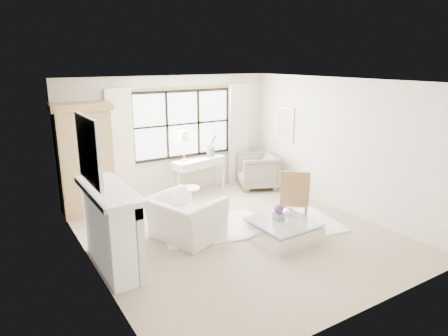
{
  "coord_description": "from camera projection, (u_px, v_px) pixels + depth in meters",
  "views": [
    {
      "loc": [
        -3.7,
        -5.52,
        3.05
      ],
      "look_at": [
        -0.15,
        0.2,
        1.2
      ],
      "focal_mm": 32.0,
      "sensor_mm": 36.0,
      "label": 1
    }
  ],
  "objects": [
    {
      "name": "ceiling",
      "position": [
        238.0,
        81.0,
        6.5
      ],
      "size": [
        5.5,
        5.5,
        0.0
      ],
      "primitive_type": "plane",
      "rotation": [
        3.14,
        0.0,
        0.0
      ],
      "color": "white",
      "rests_on": "ground"
    },
    {
      "name": "pillar_candle",
      "position": [
        301.0,
        216.0,
        6.87
      ],
      "size": [
        0.08,
        0.08,
        0.12
      ],
      "primitive_type": "cylinder",
      "color": "white",
      "rests_on": "coffee_table"
    },
    {
      "name": "fireplace",
      "position": [
        109.0,
        227.0,
        5.89
      ],
      "size": [
        0.58,
        1.66,
        1.26
      ],
      "color": "white",
      "rests_on": "ground"
    },
    {
      "name": "mantel_lamp",
      "position": [
        94.0,
        152.0,
        6.16
      ],
      "size": [
        0.22,
        0.22,
        0.51
      ],
      "color": "black",
      "rests_on": "fireplace"
    },
    {
      "name": "wall_front",
      "position": [
        370.0,
        211.0,
        4.6
      ],
      "size": [
        5.0,
        0.0,
        5.0
      ],
      "primitive_type": "plane",
      "rotation": [
        -1.57,
        0.0,
        0.0
      ],
      "color": "beige",
      "rests_on": "ground"
    },
    {
      "name": "curtain_rod",
      "position": [
        183.0,
        86.0,
        8.9
      ],
      "size": [
        3.3,
        0.04,
        0.04
      ],
      "primitive_type": "cylinder",
      "rotation": [
        0.0,
        1.57,
        0.0
      ],
      "color": "gold",
      "rests_on": "wall_back"
    },
    {
      "name": "wall_right",
      "position": [
        340.0,
        145.0,
        8.13
      ],
      "size": [
        0.0,
        5.5,
        5.5
      ],
      "primitive_type": "plane",
      "rotation": [
        1.57,
        0.0,
        -1.57
      ],
      "color": "silver",
      "rests_on": "ground"
    },
    {
      "name": "coffee_table",
      "position": [
        283.0,
        231.0,
        6.87
      ],
      "size": [
        1.02,
        1.02,
        0.38
      ],
      "rotation": [
        0.0,
        0.0,
        0.02
      ],
      "color": "white",
      "rests_on": "floor"
    },
    {
      "name": "wall_back",
      "position": [
        171.0,
        136.0,
        9.11
      ],
      "size": [
        5.0,
        0.0,
        5.0
      ],
      "primitive_type": "plane",
      "rotation": [
        1.57,
        0.0,
        0.0
      ],
      "color": "white",
      "rests_on": "ground"
    },
    {
      "name": "side_table",
      "position": [
        190.0,
        196.0,
        8.22
      ],
      "size": [
        0.4,
        0.4,
        0.51
      ],
      "color": "white",
      "rests_on": "floor"
    },
    {
      "name": "curtain_left",
      "position": [
        121.0,
        148.0,
        8.45
      ],
      "size": [
        0.55,
        0.1,
        2.47
      ],
      "primitive_type": "cube",
      "color": "white",
      "rests_on": "ground"
    },
    {
      "name": "coffee_vase",
      "position": [
        287.0,
        210.0,
        7.05
      ],
      "size": [
        0.21,
        0.21,
        0.17
      ],
      "primitive_type": "imported",
      "rotation": [
        0.0,
        0.0,
        0.35
      ],
      "color": "white",
      "rests_on": "coffee_table"
    },
    {
      "name": "curtain_right",
      "position": [
        239.0,
        134.0,
        9.97
      ],
      "size": [
        0.55,
        0.1,
        2.47
      ],
      "primitive_type": "cube",
      "color": "silver",
      "rests_on": "ground"
    },
    {
      "name": "planter_box",
      "position": [
        279.0,
        217.0,
        6.83
      ],
      "size": [
        0.17,
        0.17,
        0.12
      ],
      "primitive_type": "cube",
      "rotation": [
        0.0,
        0.0,
        -0.05
      ],
      "color": "slate",
      "rests_on": "coffee_table"
    },
    {
      "name": "mirror_glass",
      "position": [
        91.0,
        150.0,
        5.49
      ],
      "size": [
        0.02,
        1.0,
        0.8
      ],
      "primitive_type": "cube",
      "color": "#B8BEC4",
      "rests_on": "wall_left"
    },
    {
      "name": "window_pane",
      "position": [
        183.0,
        124.0,
        9.18
      ],
      "size": [
        2.4,
        0.02,
        1.5
      ],
      "primitive_type": "cube",
      "color": "silver",
      "rests_on": "wall_back"
    },
    {
      "name": "armoire",
      "position": [
        85.0,
        159.0,
        7.89
      ],
      "size": [
        1.16,
        0.76,
        2.24
      ],
      "rotation": [
        0.0,
        0.0,
        -0.06
      ],
      "color": "tan",
      "rests_on": "floor"
    },
    {
      "name": "rug_right",
      "position": [
        291.0,
        225.0,
        7.56
      ],
      "size": [
        1.97,
        1.63,
        0.03
      ],
      "primitive_type": "cube",
      "rotation": [
        0.0,
        0.0,
        -0.19
      ],
      "color": "white",
      "rests_on": "floor"
    },
    {
      "name": "rug_left",
      "position": [
        213.0,
        227.0,
        7.43
      ],
      "size": [
        2.17,
        1.76,
        0.03
      ],
      "primitive_type": "cube",
      "rotation": [
        0.0,
        0.0,
        -0.24
      ],
      "color": "white",
      "rests_on": "floor"
    },
    {
      "name": "art_canvas",
      "position": [
        284.0,
        124.0,
        9.44
      ],
      "size": [
        0.01,
        0.52,
        0.72
      ],
      "primitive_type": "cube",
      "color": "beige",
      "rests_on": "wall_right"
    },
    {
      "name": "console_lamp",
      "position": [
        184.0,
        137.0,
        8.97
      ],
      "size": [
        0.28,
        0.28,
        0.69
      ],
      "color": "#C88D45",
      "rests_on": "console_table"
    },
    {
      "name": "orchid_plant",
      "position": [
        212.0,
        145.0,
        9.45
      ],
      "size": [
        0.33,
        0.28,
        0.53
      ],
      "primitive_type": "imported",
      "rotation": [
        0.0,
        0.0,
        0.15
      ],
      "color": "#58704A",
      "rests_on": "console_table"
    },
    {
      "name": "mirror_frame",
      "position": [
        88.0,
        150.0,
        5.47
      ],
      "size": [
        0.05,
        1.15,
        0.95
      ],
      "primitive_type": "cube",
      "color": "silver",
      "rests_on": "wall_left"
    },
    {
      "name": "planter_flowers",
      "position": [
        279.0,
        209.0,
        6.79
      ],
      "size": [
        0.16,
        0.16,
        0.16
      ],
      "primitive_type": "sphere",
      "color": "#5D3078",
      "rests_on": "planter_box"
    },
    {
      "name": "window_frame",
      "position": [
        183.0,
        124.0,
        9.17
      ],
      "size": [
        2.5,
        0.04,
        1.5
      ],
      "primitive_type": null,
      "color": "black",
      "rests_on": "wall_back"
    },
    {
      "name": "french_chair",
      "position": [
        295.0,
        209.0,
        7.54
      ],
      "size": [
        0.68,
        0.68,
        1.08
      ],
      "rotation": [
        0.0,
        0.0,
        2.33
      ],
      "color": "#A67445",
      "rests_on": "floor"
    },
    {
      "name": "floor",
      "position": [
        237.0,
        233.0,
        7.21
      ],
      "size": [
        5.5,
        5.5,
        0.0
      ],
      "primitive_type": "plane",
      "color": "tan",
      "rests_on": "ground"
    },
    {
      "name": "wingback_chair",
      "position": [
        258.0,
        171.0,
        9.7
      ],
      "size": [
        1.18,
        1.17,
        0.83
      ],
      "primitive_type": "imported",
      "rotation": [
        0.0,
        0.0,
        -1.98
      ],
      "color": "gray",
      "rests_on": "floor"
    },
    {
      "name": "art_frame",
      "position": [
        285.0,
        124.0,
        9.45
      ],
      "size": [
        0.04,
        0.62,
        0.82
      ],
      "primitive_type": "cube",
      "color": "white",
      "rests_on": "wall_right"
    },
    {
      "name": "console_table",
      "position": [
        198.0,
        175.0,
        9.41
      ],
      "size": [
        1.37,
        0.72,
        0.8
      ],
      "rotation": [
        0.0,
        0.0,
        0.22
      ],
      "color": "white",
      "rests_on": "floor"
    },
    {
      "name": "wall_left",
      "position": [
        89.0,
        184.0,
        5.59
      ],
      "size": [
        0.0,
        5.5,
        5.5
      ],
      "primitive_type": "plane",
      "rotation": [
        1.57,
        0.0,
        1.57
      ],
      "color": "beige",
      "rests_on": "ground"
    },
    {
      "name": "club_armchair",
      "position": [
        185.0,
        218.0,
        6.91
      ],
      "size": [
        1.35,
        1.44,
        0.76
      ],
      "primitive_type": "imported",
      "rotation": [
        0.0,
        0.0,
        1.9
      ],
      "color": "white",
      "rests_on": "floor"
    }
  ]
}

